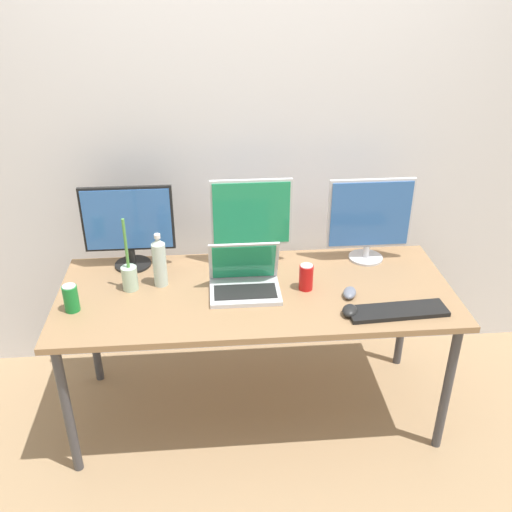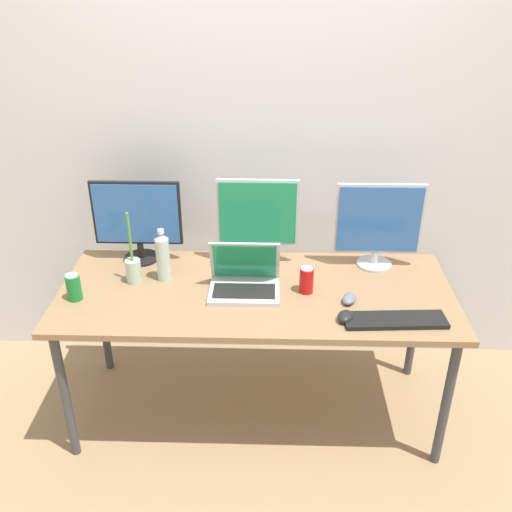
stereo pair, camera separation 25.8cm
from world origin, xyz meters
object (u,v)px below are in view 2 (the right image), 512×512
(mouse_by_laptop, at_px, (349,298))
(laptop_silver, at_px, (245,279))
(monitor_center, at_px, (257,219))
(mouse_by_keyboard, at_px, (345,316))
(monitor_right, at_px, (378,224))
(monitor_left, at_px, (137,218))
(soda_can_near_keyboard, at_px, (306,280))
(water_bottle, at_px, (163,257))
(bamboo_vase, at_px, (133,269))
(work_desk, at_px, (256,300))
(keyboard_main, at_px, (395,320))
(soda_can_by_laptop, at_px, (74,287))

(mouse_by_laptop, bearing_deg, laptop_silver, -170.70)
(monitor_center, bearing_deg, mouse_by_keyboard, -52.54)
(monitor_right, distance_m, mouse_by_laptop, 0.44)
(monitor_right, height_order, mouse_by_keyboard, monitor_right)
(monitor_left, xyz_separation_m, soda_can_near_keyboard, (0.83, -0.29, -0.17))
(monitor_center, bearing_deg, water_bottle, -156.79)
(bamboo_vase, bearing_deg, monitor_left, 93.62)
(work_desk, relative_size, bamboo_vase, 5.11)
(work_desk, xyz_separation_m, soda_can_near_keyboard, (0.23, -0.01, 0.12))
(keyboard_main, bearing_deg, monitor_right, 88.12)
(mouse_by_keyboard, bearing_deg, monitor_right, 88.84)
(monitor_center, relative_size, monitor_right, 1.02)
(water_bottle, height_order, bamboo_vase, bamboo_vase)
(work_desk, xyz_separation_m, monitor_center, (-0.00, 0.28, 0.30))
(monitor_right, relative_size, mouse_by_keyboard, 4.75)
(soda_can_near_keyboard, bearing_deg, water_bottle, 171.95)
(work_desk, height_order, mouse_by_keyboard, mouse_by_keyboard)
(monitor_right, xyz_separation_m, mouse_by_laptop, (-0.17, -0.35, -0.21))
(mouse_by_keyboard, bearing_deg, soda_can_near_keyboard, 145.03)
(monitor_center, bearing_deg, mouse_by_laptop, -40.64)
(mouse_by_laptop, bearing_deg, monitor_right, 84.56)
(bamboo_vase, bearing_deg, keyboard_main, -14.35)
(mouse_by_laptop, bearing_deg, keyboard_main, -20.83)
(mouse_by_keyboard, distance_m, soda_can_near_keyboard, 0.28)
(keyboard_main, distance_m, soda_can_near_keyboard, 0.44)
(keyboard_main, bearing_deg, monitor_left, 152.81)
(monitor_right, bearing_deg, water_bottle, -170.69)
(monitor_center, xyz_separation_m, keyboard_main, (0.61, -0.52, -0.23))
(monitor_left, height_order, keyboard_main, monitor_left)
(monitor_center, xyz_separation_m, soda_can_by_laptop, (-0.82, -0.38, -0.18))
(laptop_silver, bearing_deg, soda_can_by_laptop, -172.45)
(laptop_silver, height_order, soda_can_near_keyboard, laptop_silver)
(laptop_silver, bearing_deg, bamboo_vase, 173.61)
(mouse_by_keyboard, relative_size, mouse_by_laptop, 0.91)
(monitor_center, bearing_deg, monitor_left, 179.11)
(work_desk, xyz_separation_m, laptop_silver, (-0.05, -0.00, 0.11))
(work_desk, distance_m, monitor_left, 0.72)
(work_desk, bearing_deg, monitor_right, 23.54)
(monitor_left, bearing_deg, water_bottle, -52.04)
(soda_can_near_keyboard, bearing_deg, monitor_right, 36.71)
(laptop_silver, height_order, soda_can_by_laptop, laptop_silver)
(monitor_center, bearing_deg, soda_can_by_laptop, -155.11)
(monitor_right, relative_size, laptop_silver, 1.34)
(work_desk, xyz_separation_m, bamboo_vase, (-0.58, 0.06, 0.13))
(monitor_left, height_order, soda_can_near_keyboard, monitor_left)
(monitor_left, distance_m, monitor_center, 0.60)
(mouse_by_keyboard, bearing_deg, water_bottle, 179.42)
(laptop_silver, height_order, mouse_by_laptop, laptop_silver)
(monitor_left, bearing_deg, monitor_center, -0.89)
(mouse_by_keyboard, distance_m, soda_can_by_laptop, 1.22)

